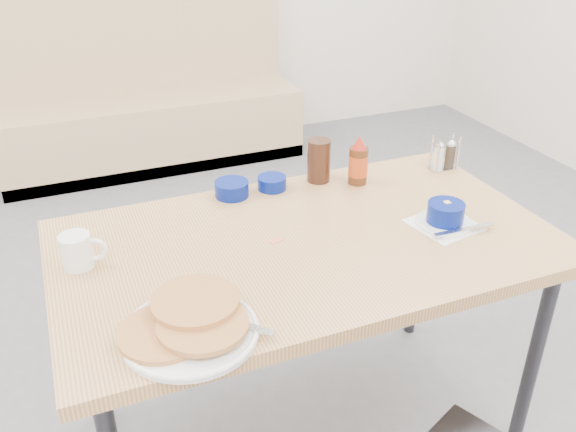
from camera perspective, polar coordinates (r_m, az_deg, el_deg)
name	(u,v)px	position (r m, az deg, el deg)	size (l,w,h in m)	color
booth_bench	(149,109)	(4.14, -12.86, 9.75)	(1.90, 0.56, 1.22)	tan
dining_table	(307,257)	(1.75, 1.77, -3.90)	(1.40, 0.80, 0.76)	tan
pancake_plate	(189,325)	(1.39, -9.26, -10.06)	(0.33, 0.31, 0.05)	white
coffee_mug	(78,250)	(1.67, -19.04, -3.07)	(0.12, 0.08, 0.09)	white
grits_setting	(445,216)	(1.83, 14.51, 0.00)	(0.22, 0.20, 0.07)	white
creamer_bowl	(232,189)	(1.96, -5.28, 2.54)	(0.11, 0.11, 0.05)	navy
butter_bowl	(272,183)	(2.00, -1.51, 3.12)	(0.09, 0.09, 0.04)	navy
amber_tumbler	(319,161)	(2.04, 2.91, 5.19)	(0.08, 0.08, 0.14)	#31190F
condiment_caddy	(444,157)	(2.20, 14.41, 5.34)	(0.10, 0.06, 0.12)	silver
syrup_bottle	(358,163)	(2.03, 6.59, 4.95)	(0.06, 0.06, 0.17)	#47230F
sugar_wrapper	(276,240)	(1.71, -1.12, -2.27)	(0.04, 0.03, 0.00)	#E06D4A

